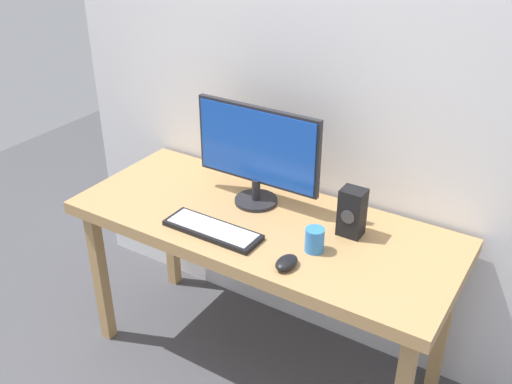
# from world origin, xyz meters

# --- Properties ---
(ground_plane) EXTENTS (6.00, 6.00, 0.00)m
(ground_plane) POSITION_xyz_m (0.00, 0.00, 0.00)
(ground_plane) COLOR #4C4C51
(wall_back) EXTENTS (2.48, 0.04, 3.00)m
(wall_back) POSITION_xyz_m (0.00, 0.37, 1.50)
(wall_back) COLOR silver
(wall_back) RESTS_ON ground_plane
(desk) EXTENTS (1.58, 0.65, 0.76)m
(desk) POSITION_xyz_m (0.00, 0.00, 0.69)
(desk) COLOR tan
(desk) RESTS_ON ground_plane
(monitor) EXTENTS (0.56, 0.18, 0.42)m
(monitor) POSITION_xyz_m (-0.10, 0.12, 0.99)
(monitor) COLOR #232328
(monitor) RESTS_ON desk
(keyboard_primary) EXTENTS (0.40, 0.13, 0.02)m
(keyboard_primary) POSITION_xyz_m (-0.12, -0.18, 0.77)
(keyboard_primary) COLOR black
(keyboard_primary) RESTS_ON desk
(mouse) EXTENTS (0.07, 0.11, 0.04)m
(mouse) POSITION_xyz_m (0.24, -0.22, 0.78)
(mouse) COLOR black
(mouse) RESTS_ON desk
(speaker_right) EXTENTS (0.09, 0.08, 0.19)m
(speaker_right) POSITION_xyz_m (0.34, 0.09, 0.86)
(speaker_right) COLOR black
(speaker_right) RESTS_ON desk
(coffee_mug) EXTENTS (0.07, 0.07, 0.09)m
(coffee_mug) POSITION_xyz_m (0.27, -0.08, 0.81)
(coffee_mug) COLOR #337FD8
(coffee_mug) RESTS_ON desk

